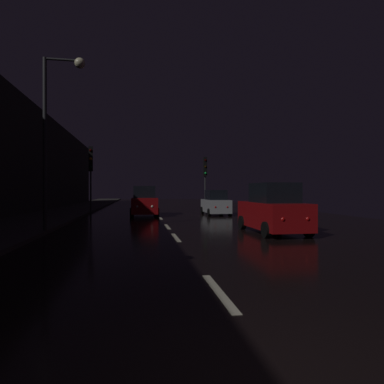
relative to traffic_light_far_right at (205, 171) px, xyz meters
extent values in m
cube|color=black|center=(-5.06, -4.02, -3.75)|extent=(27.12, 84.00, 0.02)
cube|color=#33302D|center=(-12.42, -4.02, -3.66)|extent=(4.40, 84.00, 0.15)
cube|color=#2D2B28|center=(-15.02, -7.52, 0.64)|extent=(0.80, 63.00, 8.75)
cube|color=beige|center=(-5.06, -25.52, -3.73)|extent=(0.16, 2.20, 0.01)
cube|color=beige|center=(-5.06, -18.80, -3.73)|extent=(0.16, 2.20, 0.01)
cube|color=beige|center=(-5.06, -15.06, -3.73)|extent=(0.16, 2.20, 0.01)
cube|color=beige|center=(-5.06, -9.87, -3.73)|extent=(0.16, 2.20, 0.01)
cylinder|color=#38383A|center=(0.00, 0.02, -2.13)|extent=(0.12, 0.12, 3.22)
cube|color=black|center=(0.00, 0.02, 0.43)|extent=(0.32, 0.36, 1.90)
sphere|color=black|center=(0.01, -0.16, 1.06)|extent=(0.22, 0.22, 0.22)
sphere|color=black|center=(0.01, -0.16, 0.43)|extent=(0.22, 0.22, 0.22)
sphere|color=#19D84C|center=(0.01, -0.16, -0.20)|extent=(0.22, 0.22, 0.22)
cylinder|color=#38383A|center=(-10.12, -5.41, -2.09)|extent=(0.12, 0.12, 3.30)
cube|color=black|center=(-10.12, -5.41, 0.52)|extent=(0.34, 0.37, 1.90)
sphere|color=black|center=(-10.10, -5.59, 1.15)|extent=(0.22, 0.22, 0.22)
sphere|color=orange|center=(-10.10, -5.59, 0.52)|extent=(0.22, 0.22, 0.22)
sphere|color=black|center=(-10.10, -5.59, -0.12)|extent=(0.22, 0.22, 0.22)
cylinder|color=#2D2D30|center=(-10.32, -16.92, -0.07)|extent=(0.16, 0.16, 7.34)
cylinder|color=#2D2D30|center=(-9.62, -16.92, 3.56)|extent=(1.40, 0.10, 0.10)
sphere|color=beige|center=(-8.92, -16.92, 3.46)|extent=(0.44, 0.44, 0.44)
cube|color=maroon|center=(-6.08, -7.60, -2.97)|extent=(1.77, 4.14, 1.08)
cube|color=black|center=(-6.08, -7.45, -2.02)|extent=(1.51, 2.07, 0.83)
cylinder|color=black|center=(-5.21, -9.05, -3.42)|extent=(0.22, 0.63, 0.63)
cylinder|color=black|center=(-6.95, -9.05, -3.42)|extent=(0.22, 0.63, 0.63)
cylinder|color=black|center=(-5.21, -6.15, -3.42)|extent=(0.22, 0.63, 0.63)
cylinder|color=black|center=(-6.95, -6.15, -3.42)|extent=(0.22, 0.63, 0.63)
sphere|color=white|center=(-5.59, -9.63, -2.97)|extent=(0.18, 0.18, 0.18)
sphere|color=white|center=(-6.57, -9.63, -2.97)|extent=(0.18, 0.18, 0.18)
sphere|color=red|center=(-5.59, -5.57, -2.97)|extent=(0.18, 0.18, 0.18)
sphere|color=red|center=(-6.57, -5.57, -2.97)|extent=(0.18, 0.18, 0.18)
cube|color=#A5A8AD|center=(-0.80, -7.64, -3.07)|extent=(1.55, 3.61, 0.94)
cube|color=black|center=(-0.80, -7.77, -2.24)|extent=(1.31, 1.80, 0.72)
cylinder|color=black|center=(-1.56, -6.38, -3.46)|extent=(0.19, 0.55, 0.55)
cylinder|color=black|center=(-0.04, -6.38, -3.46)|extent=(0.19, 0.55, 0.55)
cylinder|color=black|center=(-1.56, -8.90, -3.46)|extent=(0.19, 0.55, 0.55)
cylinder|color=black|center=(-0.04, -8.90, -3.46)|extent=(0.19, 0.55, 0.55)
sphere|color=slate|center=(-1.23, -5.87, -3.07)|extent=(0.15, 0.15, 0.15)
sphere|color=slate|center=(-0.38, -5.87, -3.07)|extent=(0.15, 0.15, 0.15)
sphere|color=red|center=(-1.23, -9.41, -3.07)|extent=(0.15, 0.15, 0.15)
sphere|color=red|center=(-0.38, -9.41, -3.07)|extent=(0.15, 0.15, 0.15)
cube|color=maroon|center=(-0.80, -18.04, -2.97)|extent=(1.77, 4.14, 1.08)
cube|color=black|center=(-0.80, -18.19, -2.02)|extent=(1.51, 2.07, 0.83)
cylinder|color=black|center=(-1.67, -16.59, -3.42)|extent=(0.22, 0.63, 0.63)
cylinder|color=black|center=(0.07, -16.59, -3.42)|extent=(0.22, 0.63, 0.63)
cylinder|color=black|center=(-1.67, -19.49, -3.42)|extent=(0.22, 0.63, 0.63)
cylinder|color=black|center=(0.07, -19.49, -3.42)|extent=(0.22, 0.63, 0.63)
sphere|color=slate|center=(-1.29, -16.01, -2.97)|extent=(0.18, 0.18, 0.18)
sphere|color=slate|center=(-0.31, -16.01, -2.97)|extent=(0.18, 0.18, 0.18)
sphere|color=red|center=(-1.29, -20.07, -2.97)|extent=(0.18, 0.18, 0.18)
sphere|color=red|center=(-0.31, -20.07, -2.97)|extent=(0.18, 0.18, 0.18)
camera|label=1|loc=(-6.46, -31.09, -1.93)|focal=30.11mm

